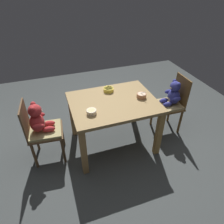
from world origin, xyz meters
TOP-DOWN VIEW (x-y plane):
  - ground_plane at (0.00, 0.00)m, footprint 5.20×5.20m
  - dining_table at (0.00, 0.00)m, footprint 1.11×0.86m
  - teddy_chair_near_left at (-0.94, 0.05)m, footprint 0.45×0.43m
  - teddy_chair_near_right at (0.94, 0.04)m, footprint 0.39×0.38m
  - porridge_bowl_cream_near_left at (-0.33, -0.17)m, footprint 0.12×0.12m
  - porridge_bowl_terracotta_near_right at (0.38, -0.03)m, footprint 0.13×0.13m
  - porridge_bowl_yellow_far_center at (0.02, 0.26)m, footprint 0.14×0.14m

SIDE VIEW (x-z plane):
  - ground_plane at x=0.00m, z-range -0.04..0.00m
  - teddy_chair_near_right at x=0.94m, z-range 0.11..1.00m
  - teddy_chair_near_left at x=-0.94m, z-range 0.12..0.99m
  - dining_table at x=0.00m, z-range 0.25..0.99m
  - porridge_bowl_yellow_far_center at x=0.02m, z-range 0.74..0.79m
  - porridge_bowl_cream_near_left at x=-0.33m, z-range 0.74..0.79m
  - porridge_bowl_terracotta_near_right at x=0.38m, z-range 0.71..0.83m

